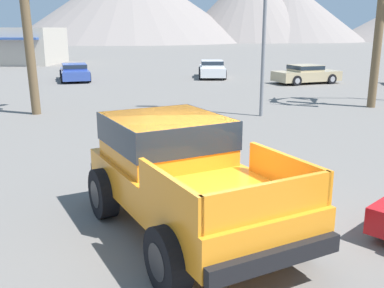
% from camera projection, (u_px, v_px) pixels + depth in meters
% --- Properties ---
extents(ground_plane, '(320.00, 320.00, 0.00)m').
position_uv_depth(ground_plane, '(208.00, 232.00, 7.75)').
color(ground_plane, slate).
extents(orange_pickup_truck, '(4.15, 5.11, 1.89)m').
position_uv_depth(orange_pickup_truck, '(180.00, 168.00, 7.70)').
color(orange_pickup_truck, orange).
rests_on(orange_pickup_truck, ground_plane).
extents(parked_car_white, '(1.99, 4.21, 1.20)m').
position_uv_depth(parked_car_white, '(212.00, 69.00, 31.75)').
color(parked_car_white, white).
rests_on(parked_car_white, ground_plane).
extents(parked_car_tan, '(4.54, 3.32, 1.17)m').
position_uv_depth(parked_car_tan, '(306.00, 74.00, 28.41)').
color(parked_car_tan, tan).
rests_on(parked_car_tan, ground_plane).
extents(parked_car_blue, '(3.10, 4.67, 1.12)m').
position_uv_depth(parked_car_blue, '(75.00, 72.00, 29.96)').
color(parked_car_blue, '#334C9E').
rests_on(parked_car_blue, ground_plane).
extents(storefront_building, '(8.32, 7.60, 3.47)m').
position_uv_depth(storefront_building, '(15.00, 46.00, 44.00)').
color(storefront_building, '#BCB2A3').
rests_on(storefront_building, ground_plane).
extents(distant_mountain_range, '(128.32, 63.76, 19.97)m').
position_uv_depth(distant_mountain_range, '(229.00, 8.00, 119.15)').
color(distant_mountain_range, gray).
rests_on(distant_mountain_range, ground_plane).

